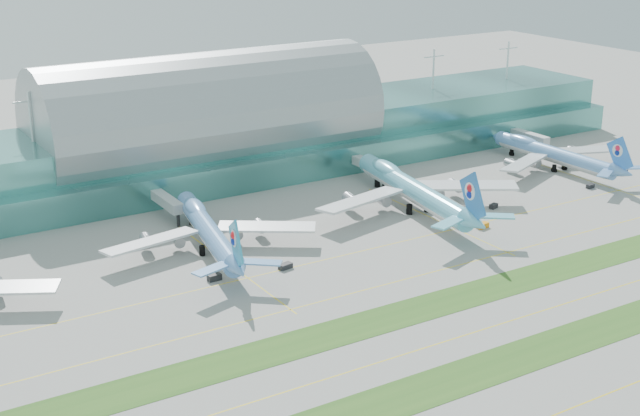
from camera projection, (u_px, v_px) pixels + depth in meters
ground at (441, 308)px, 212.16m from camera, size 700.00×700.00×0.00m
terminal at (209, 135)px, 311.09m from camera, size 340.00×69.10×36.00m
grass_strip_near at (525, 356)px, 189.63m from camera, size 420.00×12.00×0.08m
grass_strip_far at (436, 304)px, 213.76m from camera, size 420.00×12.00×0.08m
taxiline_a at (597, 398)px, 173.56m from camera, size 420.00×0.35×0.01m
taxiline_b at (481, 330)px, 200.90m from camera, size 420.00×0.35×0.01m
taxiline_c at (396, 282)px, 226.63m from camera, size 420.00×0.35×0.01m
taxiline_d at (349, 254)px, 244.33m from camera, size 420.00×0.35×0.01m
airliner_b at (208, 229)px, 246.12m from camera, size 59.43×68.32×18.93m
airliner_c at (412, 188)px, 278.62m from camera, size 68.77×78.81×21.75m
airliner_d at (553, 153)px, 321.14m from camera, size 58.86×66.68×18.38m
gse_c at (214, 277)px, 227.16m from camera, size 3.59×2.06×1.66m
gse_d at (285, 266)px, 234.50m from camera, size 4.01×2.66×1.41m
gse_e at (483, 225)px, 263.73m from camera, size 4.08×2.54×1.53m
gse_f at (494, 206)px, 280.56m from camera, size 3.33×2.55×1.48m
gse_g at (590, 186)px, 300.37m from camera, size 2.97×1.85×1.38m
gse_h at (622, 172)px, 315.82m from camera, size 4.35×2.98×1.69m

